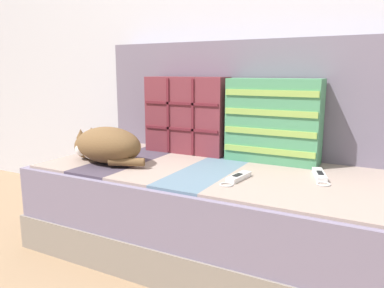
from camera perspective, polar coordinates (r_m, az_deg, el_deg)
ground_plane at (r=1.56m, az=4.72°, el=-18.22°), size 14.00×14.00×0.00m
couch at (r=1.61m, az=6.94°, el=-10.20°), size 1.71×0.81×0.37m
sofa_backrest at (r=1.82m, az=11.11°, el=6.87°), size 1.67×0.14×0.54m
throw_pillow_quilted at (r=1.83m, az=-0.78°, el=4.44°), size 0.41×0.14×0.37m
throw_pillow_striped at (r=1.67m, az=12.28°, el=3.48°), size 0.40×0.14×0.36m
sleeping_cat at (r=1.67m, az=-13.11°, el=-0.21°), size 0.40×0.24×0.16m
game_remote_near at (r=1.49m, az=18.89°, el=-4.53°), size 0.10×0.21×0.02m
game_remote_far at (r=1.39m, az=6.98°, el=-5.11°), size 0.07×0.19×0.02m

